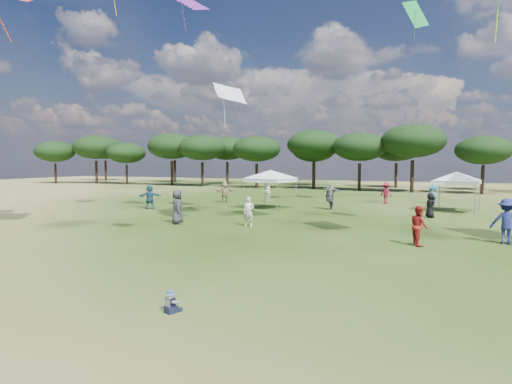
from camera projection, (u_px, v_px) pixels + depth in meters
ground at (98, 343)px, 8.14m from camera, size 140.00×140.00×0.00m
tree_line at (407, 144)px, 50.31m from camera, size 108.78×17.63×7.77m
tent_left at (270, 172)px, 30.91m from camera, size 5.76×5.76×3.12m
tent_right at (457, 174)px, 29.32m from camera, size 5.58×5.58×3.03m
toddler at (171, 303)px, 9.76m from camera, size 0.39×0.42×0.52m
festival_crowd at (355, 200)px, 28.42m from camera, size 31.01×20.52×1.91m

